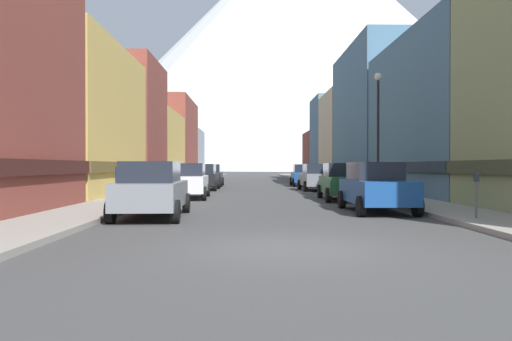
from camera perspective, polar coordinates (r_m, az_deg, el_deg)
name	(u,v)px	position (r m, az deg, el deg)	size (l,w,h in m)	color
ground_plane	(287,248)	(10.04, 3.53, -8.90)	(400.00, 400.00, 0.00)	#404040
sidewalk_left	(187,183)	(45.23, -7.92, -1.47)	(2.50, 100.00, 0.15)	gray
sidewalk_right	(325,183)	(45.44, 7.93, -1.46)	(2.50, 100.00, 0.15)	gray
storefront_left_1	(52,124)	(29.04, -22.30, 4.93)	(7.90, 11.89, 8.08)	#D8B259
storefront_left_2	(99,127)	(39.40, -17.51, 4.80)	(9.20, 8.38, 9.51)	brown
storefront_left_3	(132,149)	(49.03, -14.02, 2.39)	(8.97, 11.38, 6.75)	#D8B259
storefront_left_4	(166,141)	(61.61, -10.30, 3.33)	(6.80, 13.53, 9.66)	brown
storefront_left_5	(168,155)	(73.91, -10.07, 1.81)	(10.21, 9.78, 6.87)	#99A5B2
storefront_right_1	(487,119)	(30.23, 24.92, 5.34)	(10.03, 13.68, 8.72)	slate
storefront_right_2	(384,119)	(42.98, 14.45, 5.72)	(6.49, 13.87, 11.45)	slate
storefront_right_3	(354,139)	(54.55, 11.11, 3.58)	(6.52, 9.56, 9.44)	beige
storefront_right_4	(343,140)	(63.51, 9.98, 3.48)	(7.83, 8.19, 10.20)	slate
storefront_right_5	(338,156)	(72.11, 9.40, 1.68)	(9.69, 8.48, 6.46)	brown
car_left_0	(152,189)	(16.06, -11.82, -2.14)	(2.18, 4.45, 1.78)	slate
car_left_1	(188,181)	(25.38, -7.81, -1.16)	(2.16, 4.45, 1.78)	silver
car_left_2	(203,177)	(34.07, -6.06, -0.73)	(2.12, 4.43, 1.78)	black
car_left_3	(210,175)	(40.34, -5.27, -0.53)	(2.09, 4.41, 1.78)	black
car_right_0	(376,187)	(18.26, 13.56, -1.82)	(2.07, 4.41, 1.78)	#19478C
car_right_1	(343,181)	(24.23, 9.93, -1.24)	(2.18, 4.46, 1.78)	#265933
car_right_2	(316,177)	(33.39, 6.91, -0.75)	(2.12, 4.43, 1.78)	slate
car_right_3	(304,175)	(40.73, 5.49, -0.52)	(2.16, 4.44, 1.78)	#19478C
parking_meter_near	(476,188)	(15.52, 23.92, -1.85)	(0.14, 0.10, 1.33)	#595960
potted_plant_0	(126,186)	(26.36, -14.63, -1.68)	(0.59, 0.59, 0.94)	gray
pedestrian_0	(120,183)	(22.04, -15.35, -1.34)	(0.36, 0.36, 1.69)	navy
streetlamp_right	(378,116)	(24.16, 13.81, 6.07)	(0.36, 0.36, 5.86)	black
mountain_backdrop	(303,44)	(279.53, 5.45, 14.24)	(256.55, 256.55, 135.81)	silver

